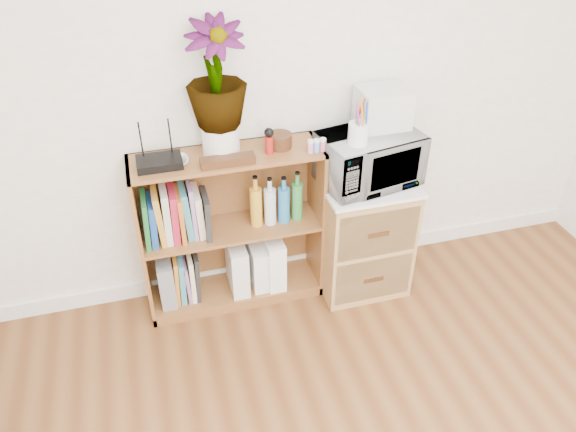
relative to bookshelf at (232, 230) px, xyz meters
name	(u,v)px	position (x,y,z in m)	size (l,w,h in m)	color
skirting_board	(286,263)	(0.35, 0.14, -0.42)	(4.00, 0.02, 0.10)	white
bookshelf	(232,230)	(0.00, 0.00, 0.00)	(1.00, 0.30, 0.95)	brown
wicker_unit	(361,234)	(0.75, -0.08, -0.12)	(0.50, 0.45, 0.70)	#9E7542
microwave	(369,159)	(0.75, -0.08, 0.39)	(0.51, 0.35, 0.28)	white
pen_cup	(358,133)	(0.64, -0.16, 0.59)	(0.10, 0.10, 0.11)	white
small_appliance	(383,107)	(0.84, 0.00, 0.63)	(0.26, 0.22, 0.21)	silver
router	(159,162)	(-0.33, -0.02, 0.50)	(0.22, 0.15, 0.04)	black
white_bowl	(175,162)	(-0.26, -0.03, 0.49)	(0.13, 0.13, 0.03)	white
plant_pot	(221,140)	(-0.02, 0.02, 0.55)	(0.19, 0.19, 0.16)	silver
potted_plant	(216,74)	(-0.02, 0.02, 0.89)	(0.29, 0.29, 0.52)	#2B6628
trinket_box	(228,161)	(-0.01, -0.10, 0.50)	(0.27, 0.07, 0.04)	#39220F
kokeshi_doll	(269,145)	(0.22, -0.04, 0.52)	(0.04, 0.04, 0.09)	#9E1A13
wooden_bowl	(280,141)	(0.28, 0.01, 0.51)	(0.13, 0.13, 0.07)	#351E0E
paint_jars	(317,147)	(0.45, -0.09, 0.50)	(0.11, 0.04, 0.06)	pink
file_box	(166,279)	(-0.39, 0.00, -0.26)	(0.09, 0.23, 0.28)	gray
magazine_holder_left	(237,266)	(0.02, -0.01, -0.25)	(0.10, 0.25, 0.31)	silver
magazine_holder_mid	(258,264)	(0.14, -0.01, -0.27)	(0.09, 0.22, 0.28)	white
magazine_holder_right	(273,259)	(0.23, -0.01, -0.25)	(0.10, 0.25, 0.32)	white
cookbooks	(175,214)	(-0.29, 0.00, 0.16)	(0.35, 0.20, 0.31)	#1B682D
liquor_bottles	(275,199)	(0.25, 0.00, 0.17)	(0.30, 0.07, 0.30)	gold
lower_books	(186,275)	(-0.28, 0.00, -0.26)	(0.15, 0.19, 0.30)	#BD7721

